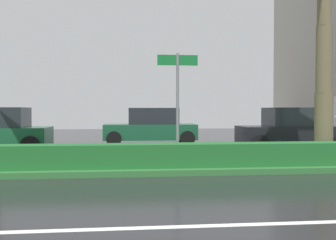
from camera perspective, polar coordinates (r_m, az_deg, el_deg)
ground_plane at (r=12.36m, az=-1.68°, el=-6.27°), size 90.00×42.00×0.10m
near_lane_divider_stripe at (r=5.53m, az=4.04°, el=-15.47°), size 81.00×0.14×0.01m
median_strip at (r=11.35m, az=-1.29°, el=-6.32°), size 85.50×4.00×0.15m
median_hedge at (r=9.92m, az=-0.62°, el=-5.27°), size 76.50×0.70×0.60m
street_name_sign at (r=10.43m, az=1.43°, el=4.02°), size 1.10×0.08×3.00m
car_in_traffic_second at (r=18.08m, az=-2.56°, el=-1.03°), size 4.30×2.02×1.72m
car_in_traffic_third at (r=16.63m, az=17.99°, el=-1.32°), size 4.30×2.02×1.72m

